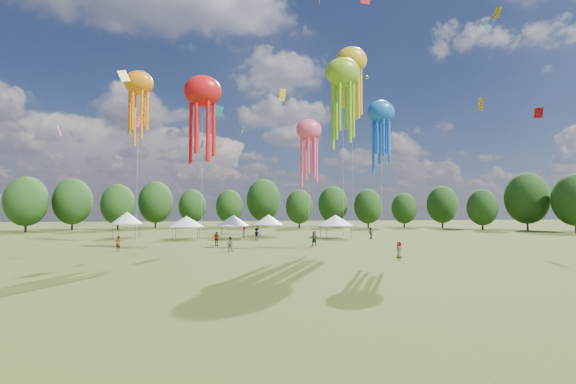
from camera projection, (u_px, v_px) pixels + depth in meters
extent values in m
plane|color=#384416|center=(402.00, 356.00, 12.83)|extent=(300.00, 300.00, 0.00)
imported|color=gray|center=(230.00, 244.00, 44.86)|extent=(0.91, 0.77, 1.66)
imported|color=gray|center=(244.00, 232.00, 66.93)|extent=(0.71, 0.98, 1.84)
imported|color=gray|center=(370.00, 233.00, 63.25)|extent=(0.72, 0.91, 1.82)
imported|color=gray|center=(257.00, 234.00, 60.53)|extent=(1.35, 0.95, 1.90)
imported|color=gray|center=(216.00, 239.00, 51.71)|extent=(1.18, 0.94, 1.87)
imported|color=gray|center=(314.00, 238.00, 51.92)|extent=(1.86, 0.98, 1.91)
imported|color=gray|center=(118.00, 244.00, 44.81)|extent=(0.67, 0.77, 1.77)
imported|color=gray|center=(399.00, 250.00, 38.84)|extent=(0.67, 0.88, 1.60)
cylinder|color=#47474C|center=(113.00, 232.00, 62.72)|extent=(0.08, 0.08, 2.31)
cylinder|color=#47474C|center=(119.00, 231.00, 66.12)|extent=(0.08, 0.08, 2.31)
cylinder|color=#47474C|center=(135.00, 232.00, 63.26)|extent=(0.08, 0.08, 2.31)
cylinder|color=#47474C|center=(140.00, 231.00, 66.65)|extent=(0.08, 0.08, 2.31)
cube|color=silver|center=(127.00, 224.00, 64.74)|extent=(3.84, 3.84, 0.10)
cone|color=silver|center=(127.00, 218.00, 64.79)|extent=(4.99, 4.99, 1.98)
cylinder|color=#47474C|center=(172.00, 234.00, 60.69)|extent=(0.08, 0.08, 1.95)
cylinder|color=#47474C|center=(175.00, 233.00, 64.45)|extent=(0.08, 0.08, 1.95)
cylinder|color=#47474C|center=(198.00, 234.00, 61.28)|extent=(0.08, 0.08, 1.95)
cylinder|color=#47474C|center=(199.00, 232.00, 65.04)|extent=(0.08, 0.08, 1.95)
cube|color=silver|center=(186.00, 227.00, 62.91)|extent=(4.21, 4.21, 0.10)
cone|color=silver|center=(186.00, 221.00, 62.95)|extent=(5.47, 5.47, 1.67)
cylinder|color=#47474C|center=(222.00, 233.00, 62.55)|extent=(0.08, 0.08, 2.02)
cylinder|color=#47474C|center=(222.00, 232.00, 66.21)|extent=(0.08, 0.08, 2.02)
cylinder|color=#47474C|center=(245.00, 233.00, 63.13)|extent=(0.08, 0.08, 2.02)
cylinder|color=#47474C|center=(244.00, 232.00, 66.79)|extent=(0.08, 0.08, 2.02)
cube|color=silver|center=(233.00, 226.00, 64.72)|extent=(4.11, 4.11, 0.10)
cone|color=silver|center=(233.00, 220.00, 64.76)|extent=(5.34, 5.34, 1.73)
cylinder|color=#47474C|center=(259.00, 231.00, 67.13)|extent=(0.08, 0.08, 2.04)
cylinder|color=#47474C|center=(257.00, 230.00, 70.64)|extent=(0.08, 0.08, 2.04)
cylinder|color=#47474C|center=(280.00, 231.00, 67.68)|extent=(0.08, 0.08, 2.04)
cylinder|color=#47474C|center=(277.00, 230.00, 71.19)|extent=(0.08, 0.08, 2.04)
cube|color=silver|center=(268.00, 225.00, 69.21)|extent=(3.96, 3.96, 0.10)
cone|color=silver|center=(268.00, 219.00, 69.25)|extent=(5.15, 5.15, 1.75)
cylinder|color=#47474C|center=(327.00, 233.00, 63.30)|extent=(0.08, 0.08, 2.02)
cylinder|color=#47474C|center=(321.00, 231.00, 67.31)|extent=(0.08, 0.08, 2.02)
cylinder|color=#47474C|center=(351.00, 233.00, 63.93)|extent=(0.08, 0.08, 2.02)
cylinder|color=#47474C|center=(344.00, 231.00, 67.95)|extent=(0.08, 0.08, 2.02)
cube|color=silver|center=(335.00, 226.00, 65.67)|extent=(4.47, 4.47, 0.10)
cone|color=silver|center=(335.00, 220.00, 65.71)|extent=(5.81, 5.81, 1.74)
ellipsoid|color=red|center=(203.00, 91.00, 45.41)|extent=(4.27, 2.99, 3.63)
cylinder|color=beige|center=(202.00, 171.00, 45.00)|extent=(0.03, 0.03, 18.39)
ellipsoid|color=#80C11F|center=(343.00, 73.00, 56.94)|extent=(5.03, 3.52, 4.28)
cylinder|color=beige|center=(343.00, 157.00, 56.40)|extent=(0.03, 0.03, 24.54)
ellipsoid|color=blue|center=(381.00, 112.00, 44.24)|extent=(3.12, 2.18, 2.65)
cylinder|color=beige|center=(382.00, 182.00, 43.90)|extent=(0.03, 0.03, 15.70)
ellipsoid|color=orange|center=(139.00, 83.00, 55.95)|extent=(4.03, 2.82, 3.43)
cylinder|color=beige|center=(137.00, 162.00, 55.44)|extent=(0.03, 0.03, 22.75)
ellipsoid|color=#FF4B75|center=(309.00, 130.00, 44.80)|extent=(2.95, 2.06, 2.51)
cylinder|color=beige|center=(309.00, 191.00, 44.49)|extent=(0.03, 0.03, 13.80)
ellipsoid|color=yellow|center=(352.00, 60.00, 66.62)|extent=(5.23, 3.66, 4.44)
cylinder|color=beige|center=(352.00, 148.00, 65.96)|extent=(0.03, 0.03, 30.00)
cube|color=orange|center=(319.00, 0.00, 45.70)|extent=(0.27, 0.85, 1.02)
cube|color=yellow|center=(282.00, 95.00, 75.98)|extent=(1.48, 1.84, 2.45)
cube|color=#80C11F|center=(367.00, 77.00, 77.17)|extent=(0.64, 0.41, 0.77)
cube|color=#16A0C3|center=(219.00, 111.00, 56.80)|extent=(1.29, 0.42, 1.60)
cube|color=yellow|center=(497.00, 13.00, 45.79)|extent=(0.31, 1.25, 1.45)
cube|color=#FF4B75|center=(139.00, 122.00, 76.20)|extent=(0.62, 2.04, 2.38)
cube|color=red|center=(366.00, 0.00, 62.47)|extent=(1.91, 1.05, 1.99)
cube|color=yellow|center=(481.00, 104.00, 68.62)|extent=(0.62, 2.36, 2.75)
cube|color=blue|center=(350.00, 113.00, 73.55)|extent=(0.46, 1.47, 1.64)
cube|color=#16A0C3|center=(487.00, 28.00, 52.35)|extent=(0.68, 0.53, 0.89)
cube|color=#FF4B75|center=(59.00, 131.00, 65.42)|extent=(0.80, 1.47, 1.68)
cube|color=purple|center=(202.00, 144.00, 54.06)|extent=(0.47, 1.06, 1.28)
cube|color=red|center=(539.00, 113.00, 48.85)|extent=(0.80, 0.88, 1.35)
cube|color=yellow|center=(124.00, 76.00, 33.06)|extent=(1.04, 0.57, 1.17)
cube|color=#80C11F|center=(242.00, 130.00, 69.30)|extent=(0.59, 1.76, 1.92)
cylinder|color=#38281C|center=(26.00, 224.00, 82.71)|extent=(0.44, 0.44, 3.36)
ellipsoid|color=#204316|center=(26.00, 201.00, 82.92)|extent=(8.40, 8.40, 10.51)
cylinder|color=#38281C|center=(72.00, 223.00, 90.93)|extent=(0.44, 0.44, 3.41)
ellipsoid|color=#204316|center=(73.00, 201.00, 91.15)|extent=(8.53, 8.53, 10.66)
cylinder|color=#38281C|center=(118.00, 223.00, 92.03)|extent=(0.44, 0.44, 3.07)
ellipsoid|color=#204316|center=(118.00, 204.00, 92.23)|extent=(7.66, 7.66, 9.58)
cylinder|color=#38281C|center=(156.00, 221.00, 101.35)|extent=(0.44, 0.44, 3.43)
ellipsoid|color=#204316|center=(156.00, 202.00, 101.56)|extent=(8.58, 8.58, 10.73)
cylinder|color=#38281C|center=(192.00, 221.00, 108.25)|extent=(0.44, 0.44, 2.95)
ellipsoid|color=#204316|center=(192.00, 206.00, 108.44)|extent=(7.37, 7.37, 9.21)
cylinder|color=#38281C|center=(229.00, 222.00, 105.97)|extent=(0.44, 0.44, 2.89)
ellipsoid|color=#204316|center=(230.00, 206.00, 106.15)|extent=(7.23, 7.23, 9.04)
cylinder|color=#38281C|center=(264.00, 219.00, 111.86)|extent=(0.44, 0.44, 3.84)
ellipsoid|color=#204316|center=(264.00, 200.00, 112.10)|extent=(9.60, 9.60, 11.99)
cylinder|color=#38281C|center=(299.00, 222.00, 102.22)|extent=(0.44, 0.44, 2.84)
ellipsoid|color=#204316|center=(299.00, 207.00, 102.40)|extent=(7.11, 7.11, 8.89)
cylinder|color=#38281C|center=(333.00, 221.00, 106.31)|extent=(0.44, 0.44, 3.16)
ellipsoid|color=#204316|center=(333.00, 204.00, 106.51)|extent=(7.91, 7.91, 9.88)
cylinder|color=#38281C|center=(368.00, 222.00, 101.84)|extent=(0.44, 0.44, 2.88)
ellipsoid|color=#204316|center=(368.00, 206.00, 102.03)|extent=(7.21, 7.21, 9.01)
cylinder|color=#38281C|center=(404.00, 222.00, 105.45)|extent=(0.44, 0.44, 2.63)
ellipsoid|color=#204316|center=(404.00, 208.00, 105.62)|extent=(6.57, 6.57, 8.22)
cylinder|color=#38281C|center=(442.00, 222.00, 103.40)|extent=(0.44, 0.44, 3.13)
ellipsoid|color=#204316|center=(442.00, 205.00, 103.60)|extent=(7.81, 7.81, 9.77)
cylinder|color=#38281C|center=(483.00, 224.00, 92.12)|extent=(0.44, 0.44, 2.72)
ellipsoid|color=#204316|center=(482.00, 207.00, 92.29)|extent=(6.80, 6.80, 8.50)
cylinder|color=#38281C|center=(527.00, 222.00, 90.74)|extent=(0.44, 0.44, 3.81)
ellipsoid|color=#204316|center=(527.00, 198.00, 90.98)|extent=(9.52, 9.52, 11.90)
cylinder|color=#38281C|center=(576.00, 224.00, 82.30)|extent=(0.44, 0.44, 3.51)
ellipsoid|color=#204316|center=(575.00, 200.00, 82.52)|extent=(8.78, 8.78, 10.97)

